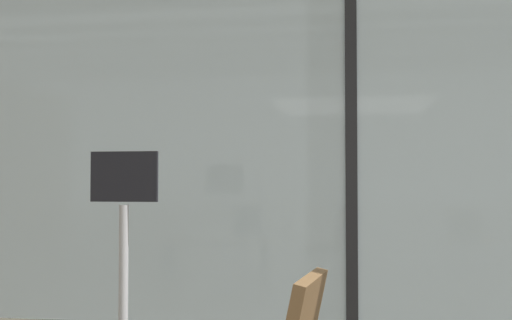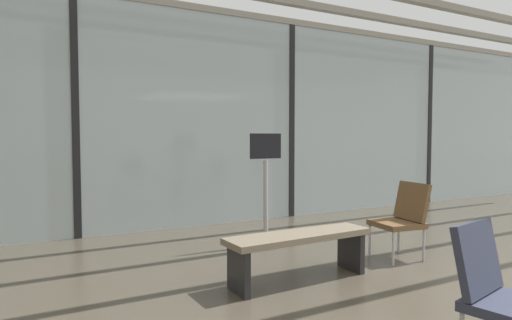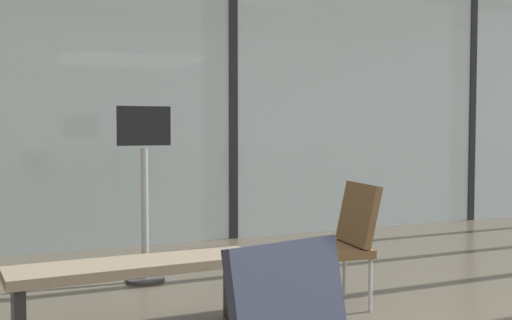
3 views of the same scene
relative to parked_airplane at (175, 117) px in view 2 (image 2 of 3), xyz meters
name	(u,v)px [view 2 (image 2 of 3)]	position (x,y,z in m)	size (l,w,h in m)	color
glass_curtain_wall	(290,122)	(0.52, -4.81, -0.27)	(14.00, 0.08, 3.33)	silver
window_mullion_0	(75,117)	(-2.98, -4.81, -0.27)	(0.10, 0.12, 3.33)	black
window_mullion_1	(290,122)	(0.52, -4.81, -0.27)	(0.10, 0.12, 3.33)	black
window_mullion_2	(428,124)	(4.02, -4.81, -0.27)	(0.10, 0.12, 3.33)	black
parked_airplane	(175,117)	(0.00, 0.00, 0.00)	(14.01, 3.87, 3.87)	silver
lounge_chair_0	(403,215)	(0.20, -7.68, -1.44)	(0.58, 0.54, 0.87)	brown
lounge_chair_2	(499,288)	(-1.16, -9.67, -1.44)	(0.58, 0.62, 0.87)	#33384C
waiting_bench	(299,244)	(-1.30, -7.78, -1.57)	(1.52, 0.46, 0.47)	#7F705B
info_sign	(266,193)	(-0.90, -6.43, -1.26)	(0.44, 0.32, 1.44)	#333333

